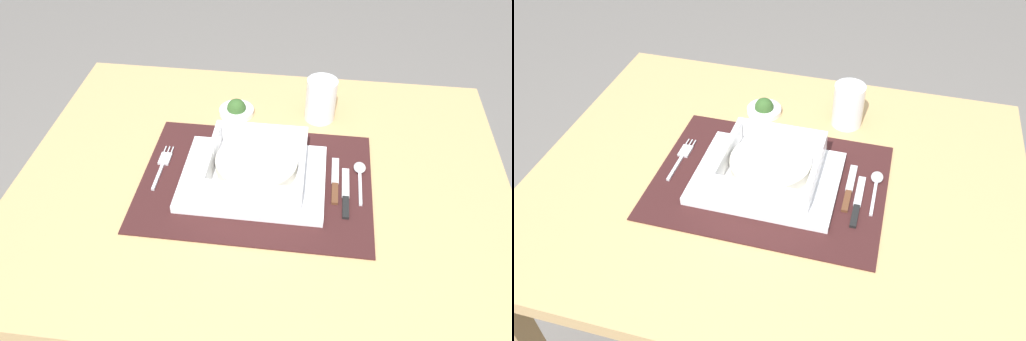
% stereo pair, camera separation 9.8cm
% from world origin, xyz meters
% --- Properties ---
extents(dining_table, '(0.96, 0.77, 0.74)m').
position_xyz_m(dining_table, '(0.00, 0.00, 0.63)').
color(dining_table, tan).
rests_on(dining_table, ground).
extents(placemat, '(0.45, 0.33, 0.00)m').
position_xyz_m(placemat, '(-0.01, -0.01, 0.74)').
color(placemat, '#381919').
rests_on(placemat, dining_table).
extents(serving_plate, '(0.28, 0.21, 0.02)m').
position_xyz_m(serving_plate, '(-0.01, -0.01, 0.75)').
color(serving_plate, white).
rests_on(serving_plate, placemat).
extents(porridge_bowl, '(0.18, 0.18, 0.05)m').
position_xyz_m(porridge_bowl, '(-0.01, -0.01, 0.78)').
color(porridge_bowl, white).
rests_on(porridge_bowl, serving_plate).
extents(fork, '(0.02, 0.13, 0.00)m').
position_xyz_m(fork, '(-0.20, 0.01, 0.74)').
color(fork, silver).
rests_on(fork, placemat).
extents(spoon, '(0.02, 0.12, 0.01)m').
position_xyz_m(spoon, '(0.19, 0.03, 0.75)').
color(spoon, silver).
rests_on(spoon, placemat).
extents(butter_knife, '(0.01, 0.14, 0.01)m').
position_xyz_m(butter_knife, '(0.16, -0.03, 0.74)').
color(butter_knife, black).
rests_on(butter_knife, placemat).
extents(bread_knife, '(0.01, 0.13, 0.01)m').
position_xyz_m(bread_knife, '(0.14, -0.00, 0.74)').
color(bread_knife, '#59331E').
rests_on(bread_knife, placemat).
extents(drinking_glass, '(0.07, 0.07, 0.10)m').
position_xyz_m(drinking_glass, '(0.10, 0.22, 0.78)').
color(drinking_glass, white).
rests_on(drinking_glass, dining_table).
extents(condiment_saucer, '(0.08, 0.08, 0.04)m').
position_xyz_m(condiment_saucer, '(-0.08, 0.21, 0.75)').
color(condiment_saucer, white).
rests_on(condiment_saucer, dining_table).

